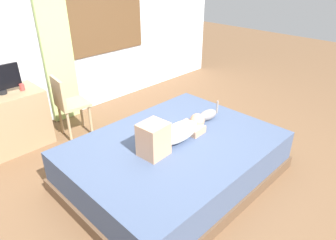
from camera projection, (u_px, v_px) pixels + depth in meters
The scene contains 9 objects.
ground_plane at pixel (186, 179), 3.38m from camera, with size 16.00×16.00×0.00m, color brown.
back_wall_with_window at pixel (60, 18), 4.25m from camera, with size 6.40×0.14×2.90m.
bed at pixel (175, 161), 3.30m from camera, with size 2.24×1.67×0.48m.
person_lying at pixel (172, 133), 3.12m from camera, with size 0.94×0.32×0.34m.
cat at pixel (207, 115), 3.59m from camera, with size 0.36×0.15×0.21m.
desk at pixel (8, 122), 3.81m from camera, with size 0.90×0.56×0.74m.
cup at pixel (22, 87), 3.74m from camera, with size 0.06×0.06×0.08m, color #B23D38.
chair_by_desk at pixel (67, 102), 4.01m from camera, with size 0.42×0.42×0.86m.
curtain_left at pixel (55, 35), 4.16m from camera, with size 0.44×0.06×2.52m, color #ADCC75.
Camera 1 is at (-2.04, -1.75, 2.17)m, focal length 32.29 mm.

